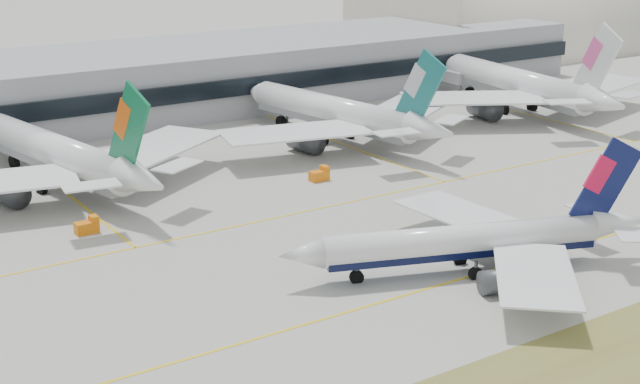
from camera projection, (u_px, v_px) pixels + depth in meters
ground at (370, 286)px, 117.79m from camera, size 3000.00×3000.00×0.00m
taxiing_airliner at (475, 241)px, 121.30m from camera, size 51.82×43.93×18.02m
widebody_eva at (62, 157)px, 155.69m from camera, size 63.51×62.94×23.01m
widebody_cathay at (340, 114)px, 187.44m from camera, size 63.22×62.47×22.79m
widebody_china_air at (523, 86)px, 213.86m from camera, size 69.42×68.48×24.96m
terminal at (77, 88)px, 206.79m from camera, size 280.00×43.10×15.00m
hangar at (499, 52)px, 305.99m from camera, size 91.00×60.00×60.00m
gse_b at (88, 226)px, 136.50m from camera, size 3.55×2.00×2.60m
gse_c at (320, 175)px, 162.68m from camera, size 3.55×2.00×2.60m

